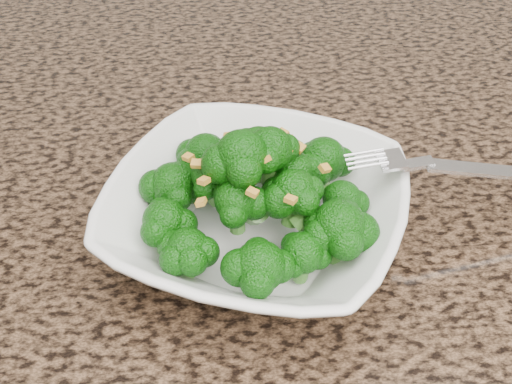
{
  "coord_description": "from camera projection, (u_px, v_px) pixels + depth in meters",
  "views": [
    {
      "loc": [
        -0.07,
        -0.06,
        1.26
      ],
      "look_at": [
        -0.03,
        0.3,
        0.95
      ],
      "focal_mm": 45.0,
      "sensor_mm": 36.0,
      "label": 1
    }
  ],
  "objects": [
    {
      "name": "granite_counter",
      "position": [
        298.0,
        252.0,
        0.52
      ],
      "size": [
        1.64,
        1.04,
        0.03
      ],
      "primitive_type": "cube",
      "color": "brown",
      "rests_on": "cabinet"
    },
    {
      "name": "bowl",
      "position": [
        256.0,
        214.0,
        0.49
      ],
      "size": [
        0.29,
        0.29,
        0.05
      ],
      "primitive_type": "imported",
      "rotation": [
        0.0,
        0.0,
        -0.41
      ],
      "color": "white",
      "rests_on": "granite_counter"
    },
    {
      "name": "broccoli_pile",
      "position": [
        256.0,
        149.0,
        0.45
      ],
      "size": [
        0.2,
        0.2,
        0.07
      ],
      "primitive_type": null,
      "color": "#0F5209",
      "rests_on": "bowl"
    },
    {
      "name": "garlic_topping",
      "position": [
        256.0,
        104.0,
        0.43
      ],
      "size": [
        0.12,
        0.12,
        0.01
      ],
      "primitive_type": null,
      "color": "gold",
      "rests_on": "broccoli_pile"
    },
    {
      "name": "fork",
      "position": [
        423.0,
        163.0,
        0.49
      ],
      "size": [
        0.2,
        0.04,
        0.01
      ],
      "primitive_type": null,
      "rotation": [
        0.0,
        0.0,
        0.04
      ],
      "color": "silver",
      "rests_on": "bowl"
    }
  ]
}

